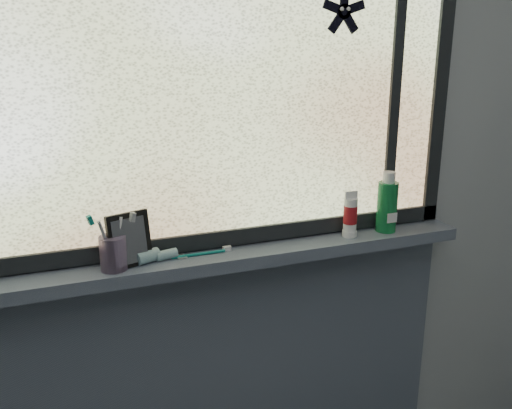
{
  "coord_description": "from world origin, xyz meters",
  "views": [
    {
      "loc": [
        -0.47,
        -0.31,
        1.66
      ],
      "look_at": [
        0.04,
        1.05,
        1.22
      ],
      "focal_mm": 40.0,
      "sensor_mm": 36.0,
      "label": 1
    }
  ],
  "objects": [
    {
      "name": "wall_back",
      "position": [
        0.0,
        1.3,
        1.25
      ],
      "size": [
        3.0,
        0.01,
        2.5
      ],
      "primitive_type": "cube",
      "color": "#9EA3A8",
      "rests_on": "ground"
    },
    {
      "name": "cream_tube",
      "position": [
        0.43,
        1.22,
        1.1
      ],
      "size": [
        0.05,
        0.05,
        0.11
      ],
      "primitive_type": "cylinder",
      "rotation": [
        0.0,
        0.0,
        -0.26
      ],
      "color": "silver",
      "rests_on": "windowsill"
    },
    {
      "name": "vanity_mirror",
      "position": [
        -0.28,
        1.23,
        1.1
      ],
      "size": [
        0.14,
        0.1,
        0.16
      ],
      "primitive_type": "cube",
      "rotation": [
        0.0,
        0.0,
        0.31
      ],
      "color": "black",
      "rests_on": "windowsill"
    },
    {
      "name": "toothpaste_tube",
      "position": [
        -0.21,
        1.23,
        1.04
      ],
      "size": [
        0.22,
        0.11,
        0.04
      ],
      "primitive_type": null,
      "rotation": [
        0.0,
        0.0,
        0.32
      ],
      "color": "silver",
      "rests_on": "windowsill"
    },
    {
      "name": "frame_right",
      "position": [
        0.78,
        1.28,
        1.53
      ],
      "size": [
        0.05,
        0.03,
        1.1
      ],
      "primitive_type": "cube",
      "color": "black",
      "rests_on": "wall_back"
    },
    {
      "name": "starfish_sticker",
      "position": [
        0.4,
        1.27,
        1.72
      ],
      "size": [
        0.15,
        0.02,
        0.15
      ],
      "primitive_type": null,
      "color": "black",
      "rests_on": "window_pane"
    },
    {
      "name": "toothbrush_cup",
      "position": [
        -0.33,
        1.22,
        1.07
      ],
      "size": [
        0.09,
        0.09,
        0.1
      ],
      "primitive_type": "cylinder",
      "rotation": [
        0.0,
        0.0,
        0.29
      ],
      "color": "#B693C3",
      "rests_on": "windowsill"
    },
    {
      "name": "window_pane",
      "position": [
        0.0,
        1.28,
        1.53
      ],
      "size": [
        1.5,
        0.01,
        1.0
      ],
      "primitive_type": "cube",
      "color": "silver",
      "rests_on": "wall_back"
    },
    {
      "name": "toothbrush_lying",
      "position": [
        -0.08,
        1.23,
        1.03
      ],
      "size": [
        0.2,
        0.02,
        0.01
      ],
      "primitive_type": null,
      "rotation": [
        0.0,
        0.0,
        -0.0
      ],
      "color": "#0C7068",
      "rests_on": "windowsill"
    },
    {
      "name": "sill_apron",
      "position": [
        0.0,
        1.29,
        0.49
      ],
      "size": [
        1.62,
        0.02,
        0.98
      ],
      "primitive_type": "cube",
      "color": "#4C5566",
      "rests_on": "floor"
    },
    {
      "name": "frame_mullion",
      "position": [
        0.6,
        1.28,
        1.53
      ],
      "size": [
        0.03,
        0.03,
        1.0
      ],
      "primitive_type": "cube",
      "color": "black",
      "rests_on": "wall_back"
    },
    {
      "name": "mouthwash_bottle",
      "position": [
        0.57,
        1.23,
        1.12
      ],
      "size": [
        0.08,
        0.08,
        0.17
      ],
      "primitive_type": "cylinder",
      "rotation": [
        0.0,
        0.0,
        -0.31
      ],
      "color": "green",
      "rests_on": "windowsill"
    },
    {
      "name": "frame_bottom",
      "position": [
        0.0,
        1.28,
        1.05
      ],
      "size": [
        1.6,
        0.03,
        0.05
      ],
      "primitive_type": "cube",
      "color": "black",
      "rests_on": "windowsill"
    },
    {
      "name": "windowsill",
      "position": [
        0.0,
        1.23,
        1.0
      ],
      "size": [
        1.62,
        0.14,
        0.04
      ],
      "primitive_type": "cube",
      "color": "#4C5566",
      "rests_on": "wall_back"
    }
  ]
}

